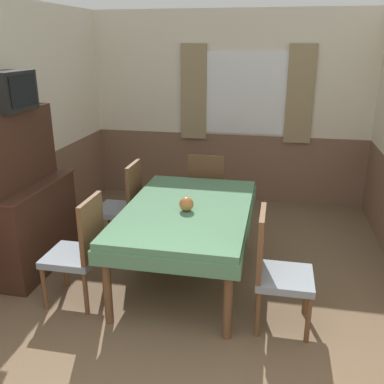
{
  "coord_description": "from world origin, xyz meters",
  "views": [
    {
      "loc": [
        0.68,
        -1.35,
        2.19
      ],
      "look_at": [
        -0.04,
        2.24,
        0.9
      ],
      "focal_mm": 40.0,
      "sensor_mm": 36.0,
      "label": 1
    }
  ],
  "objects_px": {
    "chair_head_window": "(208,191)",
    "tv": "(9,91)",
    "chair_left_far": "(124,203)",
    "chair_right_near": "(276,268)",
    "sideboard": "(27,205)",
    "vase": "(186,204)",
    "dining_table": "(187,217)",
    "chair_left_near": "(80,249)"
  },
  "relations": [
    {
      "from": "chair_head_window",
      "to": "tv",
      "type": "bearing_deg",
      "value": -141.17
    },
    {
      "from": "chair_left_far",
      "to": "chair_right_near",
      "type": "height_order",
      "value": "same"
    },
    {
      "from": "chair_head_window",
      "to": "sideboard",
      "type": "height_order",
      "value": "sideboard"
    },
    {
      "from": "vase",
      "to": "chair_head_window",
      "type": "bearing_deg",
      "value": 90.53
    },
    {
      "from": "tv",
      "to": "vase",
      "type": "xyz_separation_m",
      "value": [
        1.6,
        0.03,
        -0.96
      ]
    },
    {
      "from": "dining_table",
      "to": "chair_left_far",
      "type": "height_order",
      "value": "chair_left_far"
    },
    {
      "from": "tv",
      "to": "vase",
      "type": "bearing_deg",
      "value": 1.19
    },
    {
      "from": "chair_right_near",
      "to": "dining_table",
      "type": "bearing_deg",
      "value": -123.71
    },
    {
      "from": "chair_head_window",
      "to": "vase",
      "type": "relative_size",
      "value": 7.46
    },
    {
      "from": "chair_right_near",
      "to": "tv",
      "type": "distance_m",
      "value": 2.76
    },
    {
      "from": "chair_head_window",
      "to": "chair_left_near",
      "type": "distance_m",
      "value": 1.89
    },
    {
      "from": "chair_left_near",
      "to": "tv",
      "type": "bearing_deg",
      "value": 60.65
    },
    {
      "from": "chair_right_near",
      "to": "chair_head_window",
      "type": "height_order",
      "value": "same"
    },
    {
      "from": "sideboard",
      "to": "tv",
      "type": "xyz_separation_m",
      "value": [
        0.01,
        -0.05,
        1.1
      ]
    },
    {
      "from": "chair_right_near",
      "to": "chair_left_near",
      "type": "height_order",
      "value": "same"
    },
    {
      "from": "chair_left_far",
      "to": "chair_head_window",
      "type": "bearing_deg",
      "value": -54.11
    },
    {
      "from": "chair_left_far",
      "to": "chair_left_near",
      "type": "bearing_deg",
      "value": -180.0
    },
    {
      "from": "chair_head_window",
      "to": "sideboard",
      "type": "relative_size",
      "value": 0.61
    },
    {
      "from": "sideboard",
      "to": "dining_table",
      "type": "bearing_deg",
      "value": 2.62
    },
    {
      "from": "chair_left_near",
      "to": "tv",
      "type": "relative_size",
      "value": 2.03
    },
    {
      "from": "chair_head_window",
      "to": "vase",
      "type": "distance_m",
      "value": 1.28
    },
    {
      "from": "chair_head_window",
      "to": "vase",
      "type": "height_order",
      "value": "chair_head_window"
    },
    {
      "from": "chair_left_near",
      "to": "tv",
      "type": "distance_m",
      "value": 1.53
    },
    {
      "from": "dining_table",
      "to": "chair_left_far",
      "type": "relative_size",
      "value": 1.85
    },
    {
      "from": "dining_table",
      "to": "chair_left_near",
      "type": "bearing_deg",
      "value": -146.29
    },
    {
      "from": "dining_table",
      "to": "vase",
      "type": "xyz_separation_m",
      "value": [
        0.01,
        -0.09,
        0.17
      ]
    },
    {
      "from": "chair_right_near",
      "to": "vase",
      "type": "xyz_separation_m",
      "value": [
        -0.82,
        0.46,
        0.3
      ]
    },
    {
      "from": "chair_left_far",
      "to": "chair_left_near",
      "type": "relative_size",
      "value": 1.0
    },
    {
      "from": "chair_left_near",
      "to": "chair_left_far",
      "type": "bearing_deg",
      "value": 0.0
    },
    {
      "from": "chair_left_far",
      "to": "sideboard",
      "type": "bearing_deg",
      "value": 129.07
    },
    {
      "from": "chair_left_far",
      "to": "vase",
      "type": "relative_size",
      "value": 7.46
    },
    {
      "from": "dining_table",
      "to": "vase",
      "type": "bearing_deg",
      "value": -82.96
    },
    {
      "from": "chair_left_far",
      "to": "vase",
      "type": "height_order",
      "value": "chair_left_far"
    },
    {
      "from": "chair_left_far",
      "to": "tv",
      "type": "height_order",
      "value": "tv"
    },
    {
      "from": "chair_head_window",
      "to": "chair_left_near",
      "type": "height_order",
      "value": "same"
    },
    {
      "from": "chair_head_window",
      "to": "vase",
      "type": "bearing_deg",
      "value": -89.47
    },
    {
      "from": "chair_right_near",
      "to": "chair_head_window",
      "type": "bearing_deg",
      "value": -154.08
    },
    {
      "from": "dining_table",
      "to": "chair_right_near",
      "type": "relative_size",
      "value": 1.85
    },
    {
      "from": "chair_right_near",
      "to": "sideboard",
      "type": "bearing_deg",
      "value": -101.17
    },
    {
      "from": "chair_left_near",
      "to": "sideboard",
      "type": "distance_m",
      "value": 0.92
    },
    {
      "from": "dining_table",
      "to": "vase",
      "type": "relative_size",
      "value": 13.8
    },
    {
      "from": "chair_right_near",
      "to": "tv",
      "type": "height_order",
      "value": "tv"
    }
  ]
}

